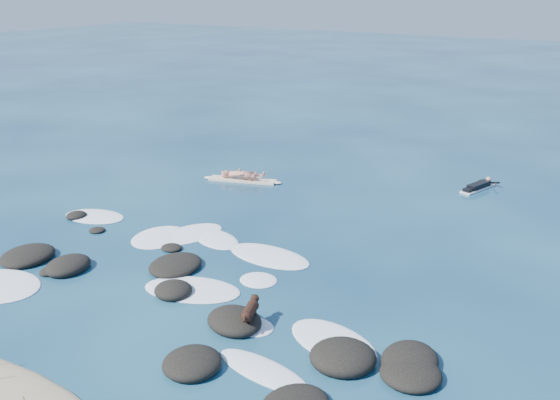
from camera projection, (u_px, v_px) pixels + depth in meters
The scene contains 6 objects.
ground at pixel (210, 269), 18.14m from camera, with size 160.00×160.00×0.00m, color #0A2642.
reef_rocks at pixel (207, 313), 15.53m from camera, with size 14.63×6.29×0.59m.
breaking_foam at pixel (179, 268), 18.14m from camera, with size 13.51×8.01×0.12m.
standing_surfer_rig at pixel (242, 164), 25.70m from camera, with size 3.30×1.42×1.92m.
paddling_surfer_rig at pixel (479, 186), 24.94m from camera, with size 1.20×2.16×0.38m.
dog at pixel (250, 310), 14.92m from camera, with size 0.51×1.13×0.73m.
Camera 1 is at (10.29, -12.95, 7.97)m, focal length 40.00 mm.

